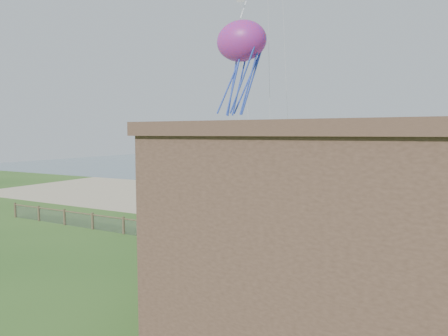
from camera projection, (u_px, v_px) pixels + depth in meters
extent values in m
plane|color=#305B1F|center=(132.00, 275.00, 20.03)|extent=(160.00, 160.00, 0.00)
cube|color=#C6B08F|center=(282.00, 205.00, 39.36)|extent=(72.00, 20.00, 0.02)
cube|color=slate|center=(359.00, 170.00, 78.02)|extent=(160.00, 68.00, 0.02)
cube|color=#463025|center=(423.00, 245.00, 12.74)|extent=(15.00, 10.00, 7.00)
cube|color=#4E412C|center=(424.00, 283.00, 18.29)|extent=(15.00, 2.00, 0.50)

